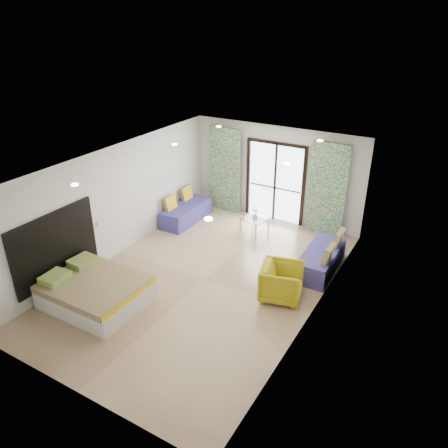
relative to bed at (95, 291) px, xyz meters
The scene contains 24 objects.
floor 2.39m from the bed, 51.62° to the left, with size 5.00×7.50×0.01m, color #997B5B, non-canonical shape.
ceiling 3.39m from the bed, 51.62° to the left, with size 5.00×7.50×0.01m, color silver, non-canonical shape.
wall_back 5.90m from the bed, 75.27° to the left, with size 5.00×0.01×2.70m, color silver, non-canonical shape.
wall_front 2.62m from the bed, 51.95° to the right, with size 5.00×0.01×2.70m, color silver, non-canonical shape.
wall_left 2.38m from the bed, 118.78° to the left, with size 0.01×7.50×2.70m, color silver, non-canonical shape.
wall_right 4.52m from the bed, 25.11° to the left, with size 0.01×7.50×2.70m, color silver, non-canonical shape.
balcony_door 5.86m from the bed, 75.19° to the left, with size 1.76×0.08×2.28m.
balcony_rail 5.82m from the bed, 75.22° to the left, with size 1.52×0.03×0.04m, color #595451.
curtain_left 5.52m from the bed, 90.78° to the left, with size 1.00×0.10×2.50m, color white.
curtain_right 6.29m from the bed, 60.88° to the left, with size 1.00×0.10×2.50m, color white.
downlight_a 2.40m from the bed, 60.78° to the right, with size 0.12×0.12×0.02m, color #FFE0B2.
downlight_b 3.74m from the bed, ahead, with size 0.12×0.12×0.02m, color #FFE0B2.
downlight_c 3.73m from the bed, 88.47° to the left, with size 0.12×0.12×0.02m, color #FFE0B2.
downlight_d 4.71m from the bed, 44.87° to the left, with size 0.12×0.12×0.02m, color #FFE0B2.
downlight_e 5.42m from the bed, 89.10° to the left, with size 0.12×0.12×0.02m, color #FFE0B2.
downlight_f 6.14m from the bed, 59.40° to the left, with size 0.12×0.12×0.02m, color #FFE0B2.
headboard 1.25m from the bed, behind, with size 0.06×2.10×1.50m, color black.
switch_plate 1.77m from the bed, 128.48° to the left, with size 0.02×0.10×0.10m, color silver.
bed is the anchor object (origin of this frame).
daybed_left 4.23m from the bed, 98.69° to the left, with size 0.71×1.76×0.86m.
daybed_right 5.08m from the bed, 45.04° to the left, with size 0.76×1.82×0.89m.
coffee_table 4.74m from the bed, 72.89° to the left, with size 0.74×0.74×0.71m.
vase 4.77m from the bed, 73.05° to the left, with size 0.16×0.16×0.16m, color white.
armchair 3.85m from the bed, 32.96° to the left, with size 0.82×0.77×0.85m, color #AFA316.
Camera 1 is at (4.54, -6.94, 5.45)m, focal length 35.00 mm.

